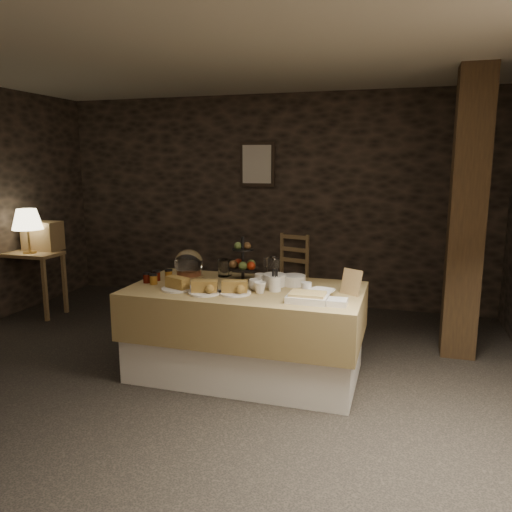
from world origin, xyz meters
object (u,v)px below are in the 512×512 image
(console_table, at_px, (30,263))
(wine_rack, at_px, (43,236))
(table_lamp, at_px, (27,220))
(chair, at_px, (289,274))
(fruit_stand, at_px, (243,263))
(timber_column, at_px, (467,216))
(buffet_table, at_px, (246,325))

(console_table, relative_size, wine_rack, 1.78)
(console_table, bearing_deg, table_lamp, -45.00)
(chair, xyz_separation_m, fruit_stand, (0.02, -1.88, 0.51))
(wine_rack, relative_size, fruit_stand, 1.11)
(console_table, relative_size, fruit_stand, 1.97)
(table_lamp, distance_m, timber_column, 4.65)
(console_table, xyz_separation_m, wine_rack, (0.05, 0.18, 0.30))
(buffet_table, height_order, table_lamp, table_lamp)
(console_table, bearing_deg, chair, 24.15)
(buffet_table, bearing_deg, chair, 93.37)
(chair, bearing_deg, timber_column, -16.23)
(table_lamp, xyz_separation_m, timber_column, (4.64, 0.18, 0.17))
(buffet_table, bearing_deg, wine_rack, 159.64)
(timber_column, bearing_deg, buffet_table, -150.07)
(buffet_table, height_order, timber_column, timber_column)
(buffet_table, xyz_separation_m, fruit_stand, (-0.11, 0.26, 0.47))
(timber_column, distance_m, fruit_stand, 2.05)
(wine_rack, height_order, fruit_stand, fruit_stand)
(buffet_table, distance_m, console_table, 3.07)
(fruit_stand, bearing_deg, chair, 90.57)
(table_lamp, xyz_separation_m, fruit_stand, (2.77, -0.57, -0.23))
(table_lamp, bearing_deg, fruit_stand, -11.71)
(chair, bearing_deg, buffet_table, -71.93)
(fruit_stand, bearing_deg, console_table, 167.52)
(timber_column, bearing_deg, fruit_stand, -158.12)
(wine_rack, distance_m, chair, 3.00)
(buffet_table, height_order, fruit_stand, fruit_stand)
(table_lamp, relative_size, timber_column, 0.20)
(console_table, xyz_separation_m, chair, (2.80, 1.26, -0.23))
(console_table, height_order, chair, chair)
(table_lamp, bearing_deg, wine_rack, 90.00)
(wine_rack, distance_m, timber_column, 4.66)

